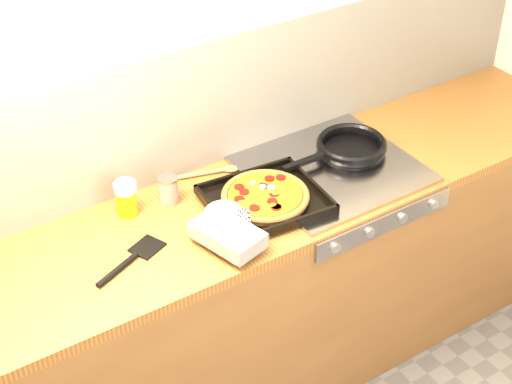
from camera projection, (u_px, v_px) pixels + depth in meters
room_shell at (185, 112)px, 2.77m from camera, size 3.20×3.20×3.20m
counter_run at (231, 304)px, 2.98m from camera, size 3.20×0.62×0.90m
stovetop at (332, 169)px, 2.91m from camera, size 0.60×0.56×0.02m
pizza_on_tray at (254, 206)px, 2.67m from camera, size 0.53×0.44×0.07m
frying_pan at (350, 147)px, 2.97m from camera, size 0.45×0.27×0.04m
tomato_can at (168, 190)px, 2.73m from camera, size 0.09×0.09×0.10m
juice_glass at (126, 198)px, 2.66m from camera, size 0.09×0.09×0.13m
wooden_spoon at (207, 173)px, 2.89m from camera, size 0.30×0.11×0.02m
black_spatula at (130, 260)px, 2.49m from camera, size 0.28×0.16×0.02m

